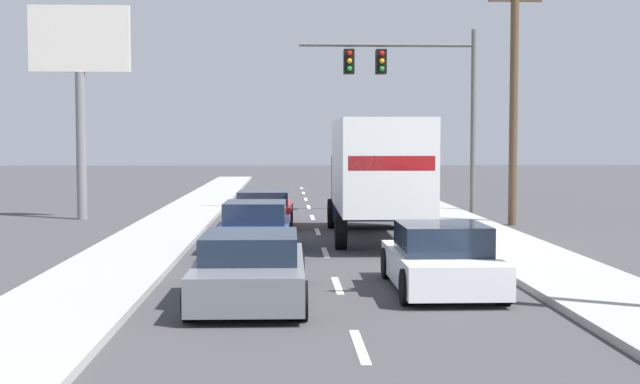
# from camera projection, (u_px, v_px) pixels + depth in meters

# --- Properties ---
(ground_plane) EXTENTS (140.00, 140.00, 0.00)m
(ground_plane) POSITION_uv_depth(u_px,v_px,m) (314.00, 221.00, 30.19)
(ground_plane) COLOR #3D3D3F
(sidewalk_right) EXTENTS (2.46, 80.00, 0.14)m
(sidewalk_right) POSITION_uv_depth(u_px,v_px,m) (480.00, 234.00, 25.39)
(sidewalk_right) COLOR #9E9E99
(sidewalk_right) RESTS_ON ground_plane
(sidewalk_left) EXTENTS (2.46, 80.00, 0.14)m
(sidewalk_left) POSITION_uv_depth(u_px,v_px,m) (157.00, 236.00, 25.00)
(sidewalk_left) COLOR #9E9E99
(sidewalk_left) RESTS_ON ground_plane
(lane_markings) EXTENTS (0.14, 52.00, 0.01)m
(lane_markings) POSITION_uv_depth(u_px,v_px,m) (318.00, 232.00, 26.79)
(lane_markings) COLOR silver
(lane_markings) RESTS_ON ground_plane
(car_red) EXTENTS (2.03, 4.06, 1.18)m
(car_red) POSITION_uv_depth(u_px,v_px,m) (263.00, 209.00, 28.68)
(car_red) COLOR red
(car_red) RESTS_ON ground_plane
(car_blue) EXTENTS (1.92, 4.49, 1.31)m
(car_blue) POSITION_uv_depth(u_px,v_px,m) (256.00, 230.00, 21.84)
(car_blue) COLOR #1E389E
(car_blue) RESTS_ON ground_plane
(car_gray) EXTENTS (2.01, 4.60, 1.23)m
(car_gray) POSITION_uv_depth(u_px,v_px,m) (251.00, 269.00, 15.17)
(car_gray) COLOR slate
(car_gray) RESTS_ON ground_plane
(box_truck) EXTENTS (2.63, 8.43, 3.43)m
(box_truck) POSITION_uv_depth(u_px,v_px,m) (376.00, 171.00, 24.49)
(box_truck) COLOR white
(box_truck) RESTS_ON ground_plane
(car_white) EXTENTS (1.93, 4.01, 1.29)m
(car_white) POSITION_uv_depth(u_px,v_px,m) (441.00, 260.00, 16.20)
(car_white) COLOR white
(car_white) RESTS_ON ground_plane
(traffic_signal_mast) EXTENTS (6.98, 0.69, 7.23)m
(traffic_signal_mast) POSITION_uv_depth(u_px,v_px,m) (403.00, 79.00, 33.43)
(traffic_signal_mast) COLOR #595B56
(traffic_signal_mast) RESTS_ON ground_plane
(utility_pole_mid) EXTENTS (1.80, 0.28, 8.15)m
(utility_pole_mid) POSITION_uv_depth(u_px,v_px,m) (514.00, 100.00, 28.60)
(utility_pole_mid) COLOR brown
(utility_pole_mid) RESTS_ON ground_plane
(roadside_billboard) EXTENTS (3.62, 0.36, 7.73)m
(roadside_billboard) POSITION_uv_depth(u_px,v_px,m) (80.00, 70.00, 30.74)
(roadside_billboard) COLOR slate
(roadside_billboard) RESTS_ON ground_plane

